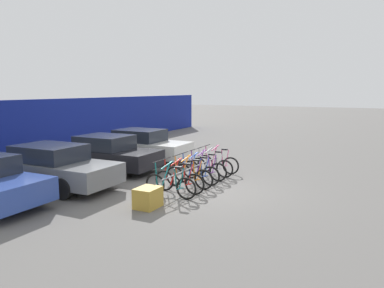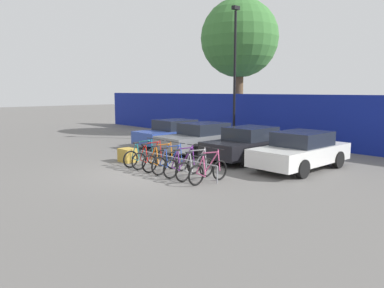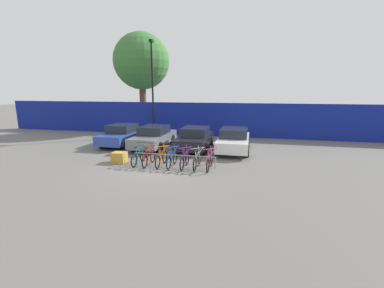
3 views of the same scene
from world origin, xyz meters
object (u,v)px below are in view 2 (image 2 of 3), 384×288
at_px(bicycle_blue, 171,163).
at_px(car_white, 301,151).
at_px(cargo_crate, 128,155).
at_px(tree_behind_hoarding, 239,39).
at_px(car_grey, 203,138).
at_px(bicycle_red, 151,158).
at_px(bicycle_pink, 208,171).
at_px(lamp_post, 235,69).
at_px(bicycle_purple, 183,165).
at_px(car_blue, 174,133).
at_px(car_black, 249,144).
at_px(bicycle_silver, 195,168).
at_px(bicycle_orange, 161,161).
at_px(bike_rack, 175,159).
at_px(bicycle_teal, 142,156).

distance_m(bicycle_blue, car_white, 4.85).
height_order(bicycle_blue, cargo_crate, bicycle_blue).
bearing_deg(tree_behind_hoarding, car_grey, -61.77).
relative_size(bicycle_red, bicycle_pink, 1.00).
bearing_deg(car_grey, tree_behind_hoarding, 118.23).
bearing_deg(lamp_post, bicycle_purple, -59.54).
distance_m(bicycle_blue, car_blue, 6.44).
distance_m(car_grey, car_white, 5.18).
height_order(bicycle_blue, car_black, car_black).
distance_m(bicycle_silver, car_grey, 5.46).
relative_size(bicycle_purple, tree_behind_hoarding, 0.20).
distance_m(bicycle_orange, bicycle_purple, 1.20).
bearing_deg(tree_behind_hoarding, bicycle_silver, -55.57).
bearing_deg(lamp_post, tree_behind_hoarding, 126.65).
xyz_separation_m(bike_rack, bicycle_orange, (-0.61, -0.15, -0.11)).
xyz_separation_m(bicycle_teal, car_grey, (-0.72, 3.97, 0.31)).
xyz_separation_m(bike_rack, bicycle_silver, (1.20, -0.15, -0.11)).
xyz_separation_m(cargo_crate, tree_behind_hoarding, (-3.26, 10.71, 5.92)).
height_order(bicycle_orange, tree_behind_hoarding, tree_behind_hoarding).
bearing_deg(bicycle_pink, car_black, 112.38).
distance_m(bicycle_blue, bicycle_silver, 1.26).
distance_m(car_blue, lamp_post, 5.16).
bearing_deg(tree_behind_hoarding, lamp_post, -53.35).
height_order(bike_rack, cargo_crate, bike_rack).
bearing_deg(bicycle_pink, bicycle_teal, -179.40).
bearing_deg(bicycle_teal, cargo_crate, 175.25).
height_order(bike_rack, bicycle_orange, bicycle_orange).
xyz_separation_m(bicycle_teal, bicycle_orange, (1.21, 0.00, 0.00)).
relative_size(bike_rack, cargo_crate, 5.96).
distance_m(bicycle_red, bicycle_purple, 1.85).
height_order(bicycle_pink, cargo_crate, bicycle_pink).
xyz_separation_m(lamp_post, tree_behind_hoarding, (-2.08, 2.80, 2.08)).
distance_m(car_black, lamp_post, 6.79).
distance_m(car_grey, cargo_crate, 3.95).
distance_m(bicycle_red, tree_behind_hoarding, 13.19).
height_order(car_grey, car_white, same).
bearing_deg(car_black, car_blue, 177.78).
bearing_deg(car_black, bicycle_silver, -76.17).
bearing_deg(bicycle_red, car_grey, 105.72).
height_order(bike_rack, bicycle_pink, bicycle_pink).
height_order(car_grey, tree_behind_hoarding, tree_behind_hoarding).
bearing_deg(car_blue, tree_behind_hoarding, 100.77).
bearing_deg(bicycle_pink, bicycle_orange, -179.40).
bearing_deg(car_black, cargo_crate, -128.60).
bearing_deg(bicycle_orange, car_black, 77.23).
distance_m(bicycle_orange, tree_behind_hoarding, 13.45).
distance_m(bicycle_teal, bicycle_pink, 3.63).
height_order(bicycle_red, bicycle_pink, same).
bearing_deg(car_blue, lamp_post, 77.57).
bearing_deg(bicycle_red, bicycle_pink, -2.04).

